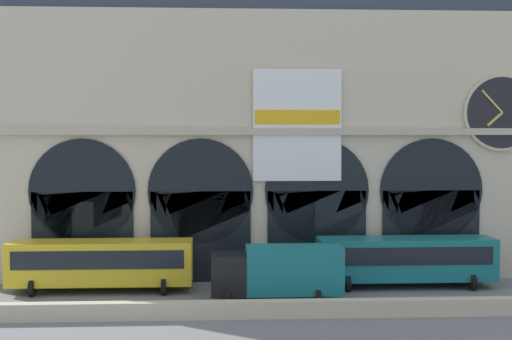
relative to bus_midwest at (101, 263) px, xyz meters
The scene contains 6 objects.
ground_plane 10.16m from the bus_midwest, 13.48° to the right, with size 200.00×200.00×0.00m, color slate.
quay_parapet_wall 11.88m from the bus_midwest, 34.54° to the right, with size 90.00×0.70×0.92m, color beige.
station_building 14.13m from the bus_midwest, 29.93° to the left, with size 39.23×6.32×21.10m.
bus_midwest is the anchor object (origin of this frame).
box_truck_center 10.90m from the bus_midwest, 14.79° to the right, with size 7.50×2.91×3.12m.
bus_mideast 18.79m from the bus_midwest, ahead, with size 11.00×3.25×3.10m.
Camera 1 is at (-2.58, -40.21, 9.37)m, focal length 49.21 mm.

